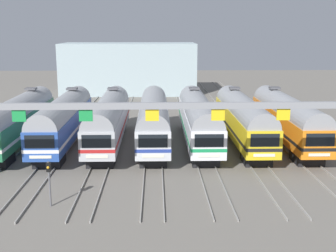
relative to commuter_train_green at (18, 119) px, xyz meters
The scene contains 12 objects.
ground_plane 13.42m from the commuter_train_green, ahead, with size 160.00×160.00×0.00m, color slate.
track_bed 21.65m from the commuter_train_green, 52.27° to the left, with size 27.81×70.00×0.15m.
commuter_train_green is the anchor object (origin of this frame).
commuter_train_blue 4.38m from the commuter_train_green, ahead, with size 2.88×18.06×5.05m.
commuter_train_stainless 8.77m from the commuter_train_green, ahead, with size 2.88×18.06×5.05m.
commuter_train_silver 13.15m from the commuter_train_green, ahead, with size 2.88×18.06×4.77m.
commuter_train_white 17.54m from the commuter_train_green, ahead, with size 2.88×18.06×5.05m.
commuter_train_yellow 21.92m from the commuter_train_green, ahead, with size 2.88×18.06×5.05m.
commuter_train_orange 26.31m from the commuter_train_green, ahead, with size 2.88×18.06×5.05m.
catenary_gantry 19.05m from the commuter_train_green, 45.74° to the right, with size 31.55×0.44×6.97m.
yard_signal_mast 16.67m from the commuter_train_green, 66.75° to the right, with size 0.28×0.35×3.01m.
maintenance_building 37.34m from the commuter_train_green, 76.63° to the left, with size 23.28×10.00×8.80m, color #9EB2B7.
Camera 1 is at (0.29, -42.11, 11.20)m, focal length 47.00 mm.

